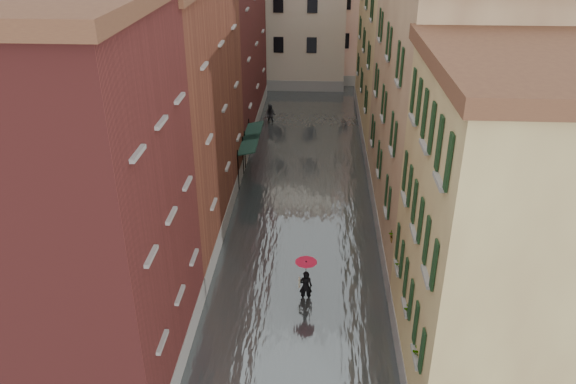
# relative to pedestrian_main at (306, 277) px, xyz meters

# --- Properties ---
(ground) EXTENTS (120.00, 120.00, 0.00)m
(ground) POSITION_rel_pedestrian_main_xyz_m (-0.40, -2.28, -1.27)
(ground) COLOR slate
(ground) RESTS_ON ground
(floodwater) EXTENTS (10.00, 60.00, 0.20)m
(floodwater) POSITION_rel_pedestrian_main_xyz_m (-0.40, 10.72, -1.17)
(floodwater) COLOR #4D5455
(floodwater) RESTS_ON ground
(building_left_near) EXTENTS (6.00, 8.00, 13.00)m
(building_left_near) POSITION_rel_pedestrian_main_xyz_m (-7.40, -4.28, 5.23)
(building_left_near) COLOR maroon
(building_left_near) RESTS_ON ground
(building_left_mid) EXTENTS (6.00, 14.00, 12.50)m
(building_left_mid) POSITION_rel_pedestrian_main_xyz_m (-7.40, 6.72, 4.98)
(building_left_mid) COLOR brown
(building_left_mid) RESTS_ON ground
(building_left_far) EXTENTS (6.00, 16.00, 14.00)m
(building_left_far) POSITION_rel_pedestrian_main_xyz_m (-7.40, 21.72, 5.73)
(building_left_far) COLOR maroon
(building_left_far) RESTS_ON ground
(building_right_near) EXTENTS (6.00, 8.00, 11.50)m
(building_right_near) POSITION_rel_pedestrian_main_xyz_m (6.60, -4.28, 4.48)
(building_right_near) COLOR #9E8251
(building_right_near) RESTS_ON ground
(building_right_mid) EXTENTS (6.00, 14.00, 13.00)m
(building_right_mid) POSITION_rel_pedestrian_main_xyz_m (6.60, 6.72, 5.23)
(building_right_mid) COLOR tan
(building_right_mid) RESTS_ON ground
(building_right_far) EXTENTS (6.00, 16.00, 11.50)m
(building_right_far) POSITION_rel_pedestrian_main_xyz_m (6.60, 21.72, 4.48)
(building_right_far) COLOR #9E8251
(building_right_far) RESTS_ON ground
(building_end_cream) EXTENTS (12.00, 9.00, 13.00)m
(building_end_cream) POSITION_rel_pedestrian_main_xyz_m (-3.40, 35.72, 5.23)
(building_end_cream) COLOR #BCB296
(building_end_cream) RESTS_ON ground
(building_end_pink) EXTENTS (10.00, 9.00, 12.00)m
(building_end_pink) POSITION_rel_pedestrian_main_xyz_m (5.60, 37.72, 4.73)
(building_end_pink) COLOR #D0A992
(building_end_pink) RESTS_ON ground
(awning_near) EXTENTS (1.09, 3.24, 2.80)m
(awning_near) POSITION_rel_pedestrian_main_xyz_m (-3.88, 11.97, 1.20)
(awning_near) COLOR #163127
(awning_near) RESTS_ON ground
(awning_far) EXTENTS (1.09, 3.35, 2.80)m
(awning_far) POSITION_rel_pedestrian_main_xyz_m (-3.88, 14.25, 1.20)
(awning_far) COLOR #163127
(awning_far) RESTS_ON ground
(window_planters) EXTENTS (0.59, 7.86, 0.84)m
(window_planters) POSITION_rel_pedestrian_main_xyz_m (3.72, -3.11, 2.23)
(window_planters) COLOR brown
(window_planters) RESTS_ON ground
(pedestrian_main) EXTENTS (0.96, 0.96, 2.06)m
(pedestrian_main) POSITION_rel_pedestrian_main_xyz_m (0.00, 0.00, 0.00)
(pedestrian_main) COLOR black
(pedestrian_main) RESTS_ON ground
(pedestrian_far) EXTENTS (0.95, 0.82, 1.68)m
(pedestrian_far) POSITION_rel_pedestrian_main_xyz_m (-3.43, 22.45, -0.43)
(pedestrian_far) COLOR black
(pedestrian_far) RESTS_ON ground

